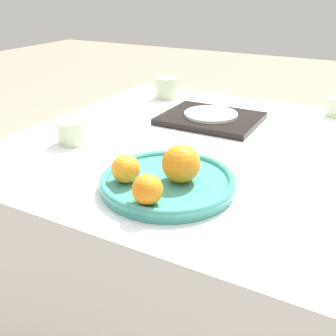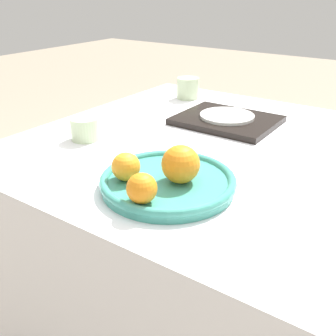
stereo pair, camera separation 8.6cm
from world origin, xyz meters
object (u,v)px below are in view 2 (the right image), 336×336
object	(u,v)px
side_plate	(227,116)
orange_0	(181,164)
orange_2	(142,188)
cup_0	(188,88)
fruit_platter	(168,182)
orange_1	(126,167)
cup_1	(85,129)
serving_tray	(227,120)

from	to	relation	value
side_plate	orange_0	bearing A→B (deg)	-75.11
orange_2	cup_0	bearing A→B (deg)	116.02
fruit_platter	orange_0	distance (m)	0.06
orange_1	cup_0	bearing A→B (deg)	111.94
orange_2	cup_1	bearing A→B (deg)	149.78
serving_tray	orange_0	bearing A→B (deg)	-75.11
fruit_platter	serving_tray	distance (m)	0.49
side_plate	cup_0	size ratio (longest dim) A/B	2.02
orange_0	cup_0	size ratio (longest dim) A/B	0.96
cup_0	cup_1	world-z (taller)	cup_0
orange_0	orange_2	size ratio (longest dim) A/B	1.35
fruit_platter	orange_1	bearing A→B (deg)	-145.10
orange_1	orange_2	bearing A→B (deg)	-33.00
fruit_platter	orange_2	size ratio (longest dim) A/B	4.92
cup_0	orange_0	bearing A→B (deg)	-59.19
fruit_platter	orange_1	world-z (taller)	orange_1
serving_tray	orange_1	bearing A→B (deg)	-87.66
fruit_platter	cup_1	xyz separation A→B (m)	(-0.37, 0.11, 0.02)
cup_0	orange_1	bearing A→B (deg)	-68.06
orange_0	orange_2	bearing A→B (deg)	-96.61
cup_0	cup_1	distance (m)	0.55
orange_2	cup_1	xyz separation A→B (m)	(-0.39, 0.22, -0.02)
fruit_platter	serving_tray	world-z (taller)	fruit_platter
fruit_platter	cup_0	size ratio (longest dim) A/B	3.49
orange_0	orange_1	distance (m)	0.12
serving_tray	cup_0	bearing A→B (deg)	144.90
orange_2	cup_0	world-z (taller)	orange_2
orange_1	cup_0	xyz separation A→B (m)	(-0.29, 0.72, -0.01)
side_plate	cup_1	distance (m)	0.46
orange_0	serving_tray	distance (m)	0.49
orange_2	cup_0	xyz separation A→B (m)	(-0.38, 0.78, -0.01)
cup_1	cup_0	bearing A→B (deg)	89.44
orange_2	side_plate	xyz separation A→B (m)	(-0.11, 0.59, -0.03)
orange_0	orange_2	xyz separation A→B (m)	(-0.01, -0.12, -0.01)
orange_0	serving_tray	xyz separation A→B (m)	(-0.13, 0.47, -0.05)
orange_2	cup_1	size ratio (longest dim) A/B	0.74
side_plate	cup_1	world-z (taller)	cup_1
orange_2	serving_tray	distance (m)	0.60
serving_tray	fruit_platter	bearing A→B (deg)	-78.51
serving_tray	cup_1	world-z (taller)	cup_1
orange_1	side_plate	size ratio (longest dim) A/B	0.36
fruit_platter	orange_1	size ratio (longest dim) A/B	4.81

